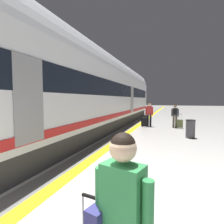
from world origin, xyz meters
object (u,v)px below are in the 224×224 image
Objects in this scene: suitcase_near at (180,124)px; waste_bin at (190,129)px; passenger_near at (175,114)px; high_speed_train at (78,88)px; suitcase_mid at (144,122)px; passenger_mid at (149,112)px; traveller_foreground at (121,219)px.

waste_bin is (0.39, -3.08, 0.14)m from suitcase_near.
high_speed_train is at bearing -134.73° from passenger_near.
suitcase_mid is at bearing 133.10° from waste_bin.
passenger_mid is at bearing 177.52° from suitcase_near.
passenger_mid is (-2.03, 0.09, 0.68)m from suitcase_near.
traveller_foreground is 11.61m from passenger_mid.
waste_bin is (5.42, 1.51, -2.05)m from high_speed_train.
high_speed_train is 8.21m from traveller_foreground.
traveller_foreground is 1.05× the size of passenger_near.
traveller_foreground is 1.73× the size of suitcase_near.
suitcase_mid is at bearing -171.32° from passenger_near.
high_speed_train is 6.87m from passenger_near.
passenger_near is 3.36m from waste_bin.
passenger_mid is 0.75m from suitcase_mid.
high_speed_train reaches higher than passenger_near.
suitcase_mid is at bearing -176.45° from suitcase_near.
suitcase_near is 2.36m from suitcase_mid.
high_speed_train is 5.99m from waste_bin.
waste_bin reaches higher than suitcase_mid.
high_speed_train is at bearing -137.62° from suitcase_near.
passenger_mid reaches higher than suitcase_mid.
passenger_mid is (3.00, 4.68, -1.50)m from high_speed_train.
waste_bin is (1.20, 8.37, -0.50)m from traveller_foreground.
passenger_mid reaches higher than traveller_foreground.
suitcase_mid is at bearing -143.86° from passenger_mid.
traveller_foreground is at bearing -94.03° from suitcase_near.
suitcase_mid is (2.67, 4.44, -2.14)m from high_speed_train.
suitcase_mid is at bearing 97.79° from traveller_foreground.
waste_bin is at bearing -46.90° from suitcase_mid.
passenger_mid is at bearing 127.42° from waste_bin.
passenger_mid reaches higher than waste_bin.
traveller_foreground is (4.22, -6.87, -1.54)m from high_speed_train.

